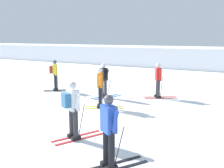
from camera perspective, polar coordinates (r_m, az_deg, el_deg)
ground_plane at (r=9.72m, az=-17.32°, el=-7.71°), size 120.00×120.00×0.00m
far_snow_ridge at (r=27.66m, az=15.46°, el=5.86°), size 80.00×6.73×1.95m
skier_yellow at (r=14.53m, az=-12.58°, el=2.24°), size 1.46×1.32×1.71m
skier_red at (r=12.70m, az=10.24°, el=1.01°), size 1.54×1.18×1.71m
skier_orange at (r=10.73m, az=-2.62°, el=-0.53°), size 1.56×1.16×1.71m
skier_black at (r=12.56m, az=-1.80°, el=1.07°), size 1.00×1.61×1.71m
skier_blue at (r=5.76m, az=-0.65°, el=-10.13°), size 1.16×1.55×1.71m
skier_white at (r=7.46m, az=-8.77°, el=-5.16°), size 1.02×1.60×1.71m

